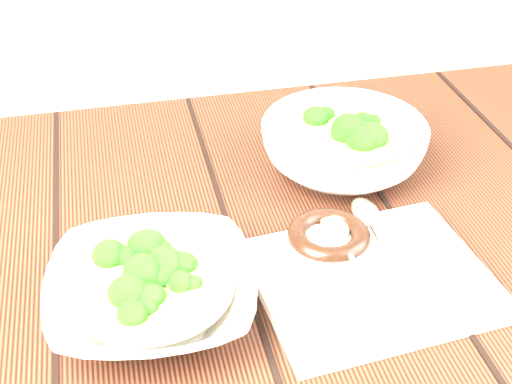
% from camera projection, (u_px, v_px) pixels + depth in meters
% --- Properties ---
extents(table, '(1.20, 0.80, 0.75)m').
position_uv_depth(table, '(257.00, 334.00, 0.87)').
color(table, '#391C10').
rests_on(table, ground).
extents(soup_bowl_front, '(0.23, 0.23, 0.06)m').
position_uv_depth(soup_bowl_front, '(152.00, 292.00, 0.71)').
color(soup_bowl_front, silver).
rests_on(soup_bowl_front, table).
extents(soup_bowl_back, '(0.28, 0.28, 0.08)m').
position_uv_depth(soup_bowl_back, '(343.00, 146.00, 0.93)').
color(soup_bowl_back, silver).
rests_on(soup_bowl_back, table).
extents(trivet, '(0.13, 0.13, 0.02)m').
position_uv_depth(trivet, '(329.00, 237.00, 0.81)').
color(trivet, black).
rests_on(trivet, table).
extents(napkin, '(0.26, 0.22, 0.01)m').
position_uv_depth(napkin, '(372.00, 279.00, 0.76)').
color(napkin, beige).
rests_on(napkin, table).
extents(spoon_left, '(0.03, 0.20, 0.01)m').
position_uv_depth(spoon_left, '(345.00, 245.00, 0.79)').
color(spoon_left, '#A19C8E').
rests_on(spoon_left, napkin).
extents(spoon_right, '(0.03, 0.20, 0.01)m').
position_uv_depth(spoon_right, '(376.00, 232.00, 0.81)').
color(spoon_right, '#A19C8E').
rests_on(spoon_right, napkin).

